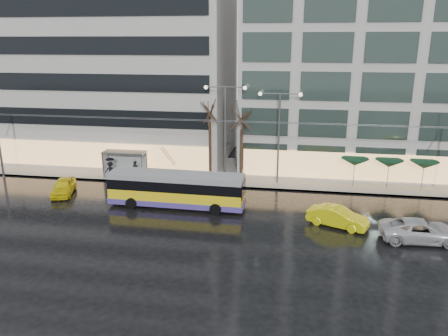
% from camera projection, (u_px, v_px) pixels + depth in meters
% --- Properties ---
extents(ground, '(140.00, 140.00, 0.00)m').
position_uv_depth(ground, '(175.00, 225.00, 32.35)').
color(ground, black).
rests_on(ground, ground).
extents(sidewalk, '(80.00, 10.00, 0.15)m').
position_uv_depth(sidewalk, '(230.00, 171.00, 45.27)').
color(sidewalk, gray).
rests_on(sidewalk, ground).
extents(kerb, '(80.00, 0.10, 0.15)m').
position_uv_depth(kerb, '(222.00, 186.00, 40.59)').
color(kerb, slate).
rests_on(kerb, ground).
extents(building_left, '(34.00, 14.00, 22.00)m').
position_uv_depth(building_left, '(81.00, 58.00, 49.67)').
color(building_left, '#B1AEA9').
rests_on(building_left, sidewalk).
extents(building_right, '(32.00, 14.00, 25.00)m').
position_uv_depth(building_right, '(405.00, 45.00, 43.81)').
color(building_right, '#B1AEA9').
rests_on(building_right, sidewalk).
extents(trolleybus, '(11.16, 4.46, 5.15)m').
position_uv_depth(trolleybus, '(176.00, 190.00, 35.54)').
color(trolleybus, yellow).
rests_on(trolleybus, ground).
extents(catenary, '(42.24, 5.12, 7.00)m').
position_uv_depth(catenary, '(209.00, 145.00, 38.51)').
color(catenary, '#595B60').
rests_on(catenary, ground).
extents(bus_shelter, '(4.20, 1.60, 2.51)m').
position_uv_depth(bus_shelter, '(122.00, 158.00, 43.22)').
color(bus_shelter, '#595B60').
rests_on(bus_shelter, sidewalk).
extents(street_lamp_near, '(3.96, 0.36, 9.03)m').
position_uv_depth(street_lamp_near, '(225.00, 120.00, 40.57)').
color(street_lamp_near, '#595B60').
rests_on(street_lamp_near, sidewalk).
extents(street_lamp_far, '(3.96, 0.36, 8.53)m').
position_uv_depth(street_lamp_far, '(279.00, 125.00, 39.87)').
color(street_lamp_far, '#595B60').
rests_on(street_lamp_far, sidewalk).
extents(tree_a, '(3.20, 3.20, 8.40)m').
position_uv_depth(tree_a, '(210.00, 108.00, 40.68)').
color(tree_a, black).
rests_on(tree_a, sidewalk).
extents(tree_b, '(3.20, 3.20, 7.70)m').
position_uv_depth(tree_b, '(242.00, 116.00, 40.60)').
color(tree_b, black).
rests_on(tree_b, sidewalk).
extents(parasol_a, '(2.50, 2.50, 2.65)m').
position_uv_depth(parasol_a, '(355.00, 162.00, 39.90)').
color(parasol_a, '#595B60').
rests_on(parasol_a, sidewalk).
extents(parasol_b, '(2.50, 2.50, 2.65)m').
position_uv_depth(parasol_b, '(389.00, 163.00, 39.43)').
color(parasol_b, '#595B60').
rests_on(parasol_b, sidewalk).
extents(parasol_c, '(2.50, 2.50, 2.65)m').
position_uv_depth(parasol_c, '(424.00, 165.00, 38.97)').
color(parasol_c, '#595B60').
rests_on(parasol_c, sidewalk).
extents(taxi_a, '(2.77, 4.42, 1.40)m').
position_uv_depth(taxi_a, '(64.00, 187.00, 38.59)').
color(taxi_a, yellow).
rests_on(taxi_a, ground).
extents(taxi_b, '(4.65, 3.13, 1.45)m').
position_uv_depth(taxi_b, '(338.00, 217.00, 31.94)').
color(taxi_b, yellow).
rests_on(taxi_b, ground).
extents(sedan_silver, '(5.48, 2.73, 1.49)m').
position_uv_depth(sedan_silver, '(421.00, 231.00, 29.60)').
color(sedan_silver, silver).
rests_on(sedan_silver, ground).
extents(pedestrian_a, '(1.17, 1.18, 2.19)m').
position_uv_depth(pedestrian_a, '(135.00, 166.00, 41.82)').
color(pedestrian_a, black).
rests_on(pedestrian_a, sidewalk).
extents(pedestrian_b, '(1.05, 0.91, 1.84)m').
position_uv_depth(pedestrian_b, '(148.00, 163.00, 44.65)').
color(pedestrian_b, black).
rests_on(pedestrian_b, sidewalk).
extents(pedestrian_c, '(1.20, 1.00, 2.11)m').
position_uv_depth(pedestrian_c, '(110.00, 167.00, 42.46)').
color(pedestrian_c, black).
rests_on(pedestrian_c, sidewalk).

